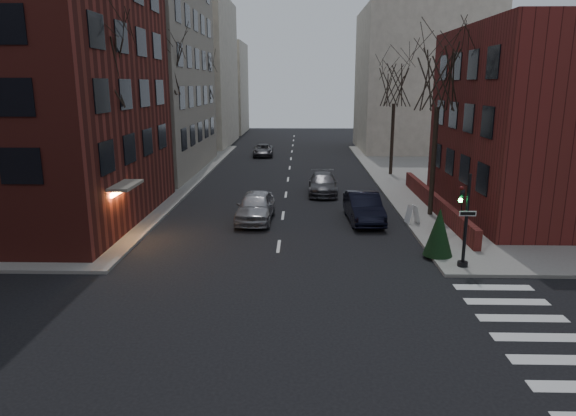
% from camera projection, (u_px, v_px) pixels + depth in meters
% --- Properties ---
extents(ground, '(160.00, 160.00, 0.00)m').
position_uv_depth(ground, '(259.00, 388.00, 13.41)').
color(ground, black).
rests_on(ground, ground).
extents(building_left_tan, '(18.00, 18.00, 28.00)m').
position_uv_depth(building_left_tan, '(89.00, 8.00, 43.55)').
color(building_left_tan, gray).
rests_on(building_left_tan, ground).
extents(building_right_brick, '(12.00, 14.00, 11.00)m').
position_uv_depth(building_right_brick, '(563.00, 123.00, 30.16)').
color(building_right_brick, '#591B1A').
rests_on(building_right_brick, ground).
extents(low_wall_right, '(0.35, 16.00, 1.00)m').
position_uv_depth(low_wall_right, '(435.00, 202.00, 31.48)').
color(low_wall_right, '#591B1A').
rests_on(low_wall_right, sidewalk_far_right).
extents(building_distant_la, '(14.00, 16.00, 18.00)m').
position_uv_depth(building_distant_la, '(175.00, 73.00, 65.08)').
color(building_distant_la, beige).
rests_on(building_distant_la, ground).
extents(building_distant_ra, '(14.00, 14.00, 16.00)m').
position_uv_depth(building_distant_ra, '(421.00, 81.00, 59.72)').
color(building_distant_ra, beige).
rests_on(building_distant_ra, ground).
extents(building_distant_lb, '(10.00, 12.00, 14.00)m').
position_uv_depth(building_distant_lb, '(214.00, 88.00, 82.02)').
color(building_distant_lb, beige).
rests_on(building_distant_lb, ground).
extents(traffic_signal, '(0.76, 0.44, 4.00)m').
position_uv_depth(traffic_signal, '(464.00, 227.00, 21.50)').
color(traffic_signal, black).
rests_on(traffic_signal, sidewalk_far_right).
extents(tree_left_a, '(4.18, 4.18, 10.26)m').
position_uv_depth(tree_left_a, '(101.00, 68.00, 25.23)').
color(tree_left_a, '#2D231C').
rests_on(tree_left_a, sidewalk_far_left).
extents(tree_left_b, '(4.40, 4.40, 10.80)m').
position_uv_depth(tree_left_b, '(164.00, 67.00, 36.78)').
color(tree_left_b, '#2D231C').
rests_on(tree_left_b, sidewalk_far_left).
extents(tree_left_c, '(3.96, 3.96, 9.72)m').
position_uv_depth(tree_left_c, '(202.00, 81.00, 50.59)').
color(tree_left_c, '#2D231C').
rests_on(tree_left_c, sidewalk_far_left).
extents(tree_right_a, '(3.96, 3.96, 9.72)m').
position_uv_depth(tree_right_a, '(439.00, 78.00, 28.78)').
color(tree_right_a, '#2D231C').
rests_on(tree_right_a, sidewalk_far_right).
extents(tree_right_b, '(3.74, 3.74, 9.18)m').
position_uv_depth(tree_right_b, '(395.00, 85.00, 42.48)').
color(tree_right_b, '#2D231C').
rests_on(tree_right_b, sidewalk_far_right).
extents(streetlamp_near, '(0.36, 0.36, 6.28)m').
position_uv_depth(streetlamp_near, '(161.00, 138.00, 33.98)').
color(streetlamp_near, black).
rests_on(streetlamp_near, sidewalk_far_left).
extents(streetlamp_far, '(0.36, 0.36, 6.28)m').
position_uv_depth(streetlamp_far, '(212.00, 118.00, 53.41)').
color(streetlamp_far, black).
rests_on(streetlamp_far, sidewalk_far_left).
extents(parked_sedan, '(2.02, 5.12, 1.66)m').
position_uv_depth(parked_sedan, '(364.00, 207.00, 29.40)').
color(parked_sedan, black).
rests_on(parked_sedan, ground).
extents(car_lane_silver, '(2.20, 5.05, 1.70)m').
position_uv_depth(car_lane_silver, '(256.00, 206.00, 29.57)').
color(car_lane_silver, '#A0A0A5').
rests_on(car_lane_silver, ground).
extents(car_lane_gray, '(2.17, 5.08, 1.46)m').
position_uv_depth(car_lane_gray, '(323.00, 184.00, 36.87)').
color(car_lane_gray, '#424147').
rests_on(car_lane_gray, ground).
extents(car_lane_far, '(2.36, 4.74, 1.29)m').
position_uv_depth(car_lane_far, '(263.00, 150.00, 56.05)').
color(car_lane_far, '#424146').
rests_on(car_lane_far, ground).
extents(sandwich_board, '(0.61, 0.73, 1.02)m').
position_uv_depth(sandwich_board, '(412.00, 214.00, 28.58)').
color(sandwich_board, white).
rests_on(sandwich_board, sidewalk_far_right).
extents(evergreen_shrub, '(1.52, 1.52, 2.19)m').
position_uv_depth(evergreen_shrub, '(439.00, 232.00, 23.07)').
color(evergreen_shrub, black).
rests_on(evergreen_shrub, sidewalk_far_right).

